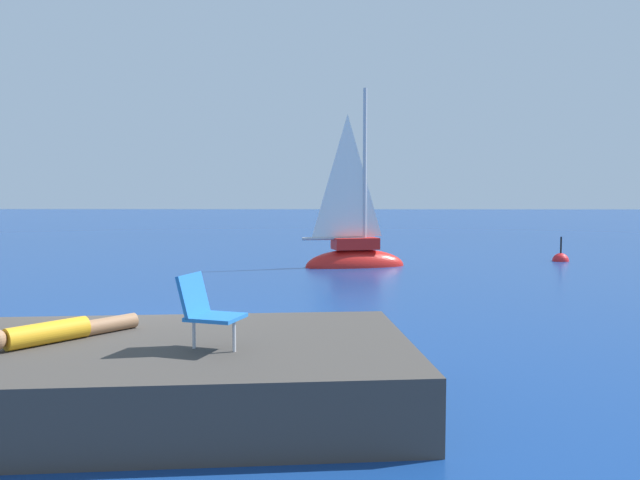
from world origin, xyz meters
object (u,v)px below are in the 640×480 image
at_px(sailboat_near, 355,256).
at_px(person_sunbather, 59,331).
at_px(beach_chair, 206,308).
at_px(marker_buoy, 561,261).

height_order(sailboat_near, person_sunbather, sailboat_near).
xyz_separation_m(sailboat_near, beach_chair, (-2.04, -13.88, 0.84)).
bearing_deg(person_sunbather, beach_chair, -62.06).
bearing_deg(person_sunbather, marker_buoy, 3.08).
xyz_separation_m(person_sunbather, marker_buoy, (10.97, 15.33, -0.85)).
height_order(sailboat_near, marker_buoy, sailboat_near).
relative_size(person_sunbather, marker_buoy, 1.29).
xyz_separation_m(person_sunbather, beach_chair, (1.70, -0.32, 0.33)).
bearing_deg(beach_chair, marker_buoy, 76.31).
height_order(person_sunbather, marker_buoy, person_sunbather).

